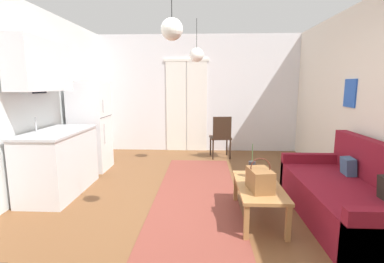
{
  "coord_description": "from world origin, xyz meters",
  "views": [
    {
      "loc": [
        0.15,
        -3.11,
        1.53
      ],
      "look_at": [
        -0.03,
        0.92,
        0.86
      ],
      "focal_mm": 26.26,
      "sensor_mm": 36.0,
      "label": 1
    }
  ],
  "objects": [
    {
      "name": "ground_plane",
      "position": [
        0.0,
        0.0,
        -0.05
      ],
      "size": [
        5.14,
        7.36,
        0.1
      ],
      "primitive_type": "cube",
      "color": "brown"
    },
    {
      "name": "wall_back",
      "position": [
        -0.01,
        3.43,
        1.32
      ],
      "size": [
        4.74,
        0.13,
        2.65
      ],
      "color": "silver",
      "rests_on": "ground_plane"
    },
    {
      "name": "area_rug",
      "position": [
        0.05,
        0.56,
        0.01
      ],
      "size": [
        1.12,
        3.72,
        0.01
      ],
      "primitive_type": "cube",
      "color": "brown",
      "rests_on": "ground_plane"
    },
    {
      "name": "couch",
      "position": [
        1.82,
        -0.03,
        0.27
      ],
      "size": [
        0.9,
        1.94,
        0.9
      ],
      "color": "maroon",
      "rests_on": "ground_plane"
    },
    {
      "name": "coffee_table",
      "position": [
        0.78,
        -0.02,
        0.35
      ],
      "size": [
        0.49,
        1.05,
        0.4
      ],
      "color": "#A87542",
      "rests_on": "ground_plane"
    },
    {
      "name": "bamboo_vase",
      "position": [
        0.74,
        0.24,
        0.51
      ],
      "size": [
        0.08,
        0.08,
        0.42
      ],
      "color": "#2D2D33",
      "rests_on": "coffee_table"
    },
    {
      "name": "handbag",
      "position": [
        0.75,
        -0.19,
        0.53
      ],
      "size": [
        0.27,
        0.37,
        0.36
      ],
      "color": "brown",
      "rests_on": "coffee_table"
    },
    {
      "name": "refrigerator",
      "position": [
        -1.9,
        1.79,
        0.8
      ],
      "size": [
        0.61,
        0.61,
        1.6
      ],
      "color": "white",
      "rests_on": "ground_plane"
    },
    {
      "name": "kitchen_counter",
      "position": [
        -1.94,
        0.65,
        0.8
      ],
      "size": [
        0.65,
        1.29,
        2.13
      ],
      "color": "silver",
      "rests_on": "ground_plane"
    },
    {
      "name": "accent_chair",
      "position": [
        0.5,
        2.68,
        0.49
      ],
      "size": [
        0.47,
        0.45,
        0.89
      ],
      "rotation": [
        0.0,
        0.0,
        3.27
      ],
      "color": "black",
      "rests_on": "ground_plane"
    },
    {
      "name": "pendant_lamp_near",
      "position": [
        -0.15,
        -0.45,
        2.03
      ],
      "size": [
        0.2,
        0.2,
        0.72
      ],
      "color": "black"
    },
    {
      "name": "pendant_lamp_far",
      "position": [
        0.01,
        1.92,
        2.04
      ],
      "size": [
        0.25,
        0.25,
        0.73
      ],
      "color": "black"
    }
  ]
}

